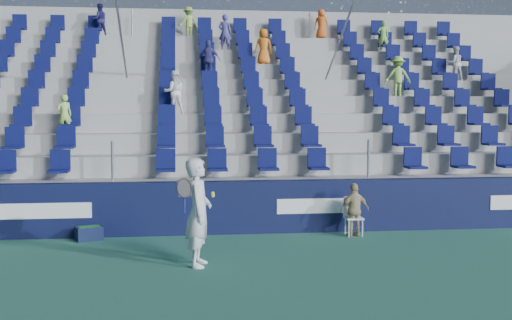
% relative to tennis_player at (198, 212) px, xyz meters
% --- Properties ---
extents(ground, '(70.00, 70.00, 0.00)m').
position_rel_tennis_player_xyz_m(ground, '(1.15, -0.20, -0.98)').
color(ground, '#2E6B55').
rests_on(ground, ground).
extents(sponsor_wall, '(24.00, 0.32, 1.20)m').
position_rel_tennis_player_xyz_m(sponsor_wall, '(1.16, 2.95, -0.38)').
color(sponsor_wall, '#0E1336').
rests_on(sponsor_wall, ground).
extents(grandstand, '(24.00, 8.17, 6.63)m').
position_rel_tennis_player_xyz_m(grandstand, '(1.15, 8.05, 1.16)').
color(grandstand, '#A2A29D').
rests_on(grandstand, ground).
extents(tennis_player, '(0.69, 0.77, 1.95)m').
position_rel_tennis_player_xyz_m(tennis_player, '(0.00, 0.00, 0.00)').
color(tennis_player, silver).
rests_on(tennis_player, ground).
extents(line_judge_chair, '(0.38, 0.39, 0.87)m').
position_rel_tennis_player_xyz_m(line_judge_chair, '(3.52, 2.44, -0.48)').
color(line_judge_chair, white).
rests_on(line_judge_chair, ground).
extents(line_judge, '(0.74, 0.43, 1.19)m').
position_rel_tennis_player_xyz_m(line_judge, '(3.52, 2.30, -0.38)').
color(line_judge, tan).
rests_on(line_judge, ground).
extents(ball_bin, '(0.64, 0.53, 0.31)m').
position_rel_tennis_player_xyz_m(ball_bin, '(-2.28, 2.55, -0.81)').
color(ball_bin, '#0E1735').
rests_on(ball_bin, ground).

